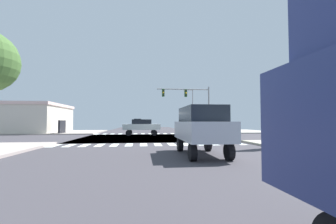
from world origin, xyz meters
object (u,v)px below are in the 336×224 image
Objects in this scene: traffic_signal_mast at (189,98)px; street_lamp at (191,106)px; gas_station_sign at (302,59)px; suv_queued_1 at (201,126)px; sedan_leading_1 at (142,126)px; bank_building at (19,118)px; pickup_nearside_1 at (138,123)px.

traffic_signal_mast is 9.36m from street_lamp.
gas_station_sign is 1.88× the size of suv_queued_1.
traffic_signal_mast is at bearing 106.09° from gas_station_sign.
street_lamp is at bearing 145.99° from sedan_leading_1.
sedan_leading_1 is at bearing 100.26° from suv_queued_1.
bank_building is at bearing 144.26° from gas_station_sign.
street_lamp is 27.21m from bank_building.
street_lamp is 1.61× the size of suv_queued_1.
traffic_signal_mast is 8.47m from sedan_leading_1.
sedan_leading_1 is (17.94, -8.62, -1.00)m from bank_building.
pickup_nearside_1 is 46.64m from suv_queued_1.
gas_station_sign reaches higher than bank_building.
suv_queued_1 is at bearing 10.26° from sedan_leading_1.
pickup_nearside_1 is at bearing 119.74° from street_lamp.
traffic_signal_mast is 0.53× the size of bank_building.
bank_building is at bearing 52.19° from pickup_nearside_1.
traffic_signal_mast is 27.65m from pickup_nearside_1.
pickup_nearside_1 is (-9.88, 17.30, -3.17)m from street_lamp.
sedan_leading_1 is at bearing 92.04° from pickup_nearside_1.
gas_station_sign is 44.66m from pickup_nearside_1.
bank_building is 32.37m from suv_queued_1.
bank_building is 19.93m from sedan_leading_1.
suv_queued_1 is at bearing -100.01° from traffic_signal_mast.
suv_queued_1 is 16.39m from sedan_leading_1.
gas_station_sign is at bearing 106.03° from pickup_nearside_1.
street_lamp is 20.17m from pickup_nearside_1.
traffic_signal_mast reaches higher than pickup_nearside_1.
traffic_signal_mast is 1.00× the size of street_lamp.
gas_station_sign is at bearing 42.18° from sedan_leading_1.
bank_building is 3.24× the size of sedan_leading_1.
pickup_nearside_1 is at bearing 106.03° from gas_station_sign.
bank_building is at bearing 169.26° from traffic_signal_mast.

